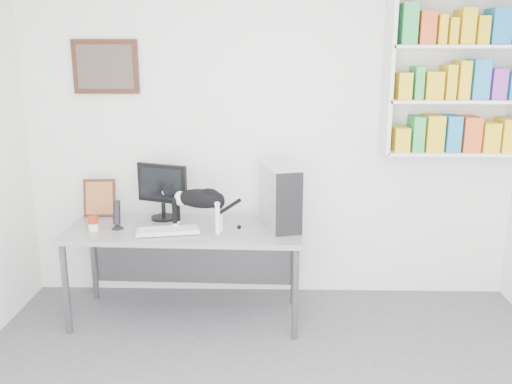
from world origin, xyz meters
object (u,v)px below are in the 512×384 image
Objects in this scene: desk at (186,273)px; cat at (199,209)px; monitor at (163,191)px; keyboard at (168,231)px; pc_tower at (280,197)px; bookshelf at (455,74)px; speaker at (117,214)px; soup_can at (93,223)px; leaning_print at (100,197)px.

cat is (0.12, -0.07, 0.53)m from desk.
keyboard is (0.10, -0.35, -0.21)m from monitor.
bookshelf is at bearing -1.18° from pc_tower.
cat is (0.62, -0.04, 0.05)m from speaker.
speaker is at bearing 155.72° from keyboard.
speaker is 0.18m from soup_can.
pc_tower reaches higher than speaker.
speaker is 0.72× the size of leaning_print.
soup_can is at bearing -170.53° from bookshelf.
speaker is at bearing -118.89° from monitor.
speaker is (-0.39, 0.09, 0.10)m from keyboard.
keyboard is 0.84× the size of cat.
cat is (0.84, -0.36, 0.01)m from leaning_print.
bookshelf reaches higher than cat.
keyboard is 0.27m from cat.
soup_can is (-0.67, -0.08, 0.42)m from desk.
speaker is (-0.50, -0.03, 0.48)m from desk.
monitor is 0.58m from soup_can.
keyboard is at bearing -128.29° from desk.
leaning_print is (-0.62, 0.42, 0.14)m from keyboard.
cat reaches higher than leaning_print.
bookshelf is at bearing -2.77° from leaning_print.
desk is 7.80× the size of speaker.
cat is (-1.92, -0.44, -0.95)m from bookshelf.
leaning_print is (-0.52, 0.07, -0.07)m from monitor.
desk is 3.89× the size of monitor.
cat is at bearing -1.41° from speaker.
cat is at bearing -27.66° from leaning_print.
bookshelf reaches higher than soup_can.
cat is at bearing -167.05° from bookshelf.
desk is at bearing 168.87° from pc_tower.
leaning_print reaches higher than keyboard.
speaker is at bearing 168.83° from pc_tower.
monitor reaches higher than desk.
bookshelf reaches higher than keyboard.
bookshelf is 2.41m from monitor.
monitor is 0.93m from pc_tower.
bookshelf is 2.64× the size of pc_tower.
desk is at bearing 6.74° from soup_can.
pc_tower is at bearing 0.58° from keyboard.
speaker reaches higher than desk.
monitor is at bearing 94.12° from keyboard.
pc_tower is 4.37× the size of soup_can.
keyboard is 0.76m from leaning_print.
soup_can is (-0.56, 0.05, 0.04)m from keyboard.
bookshelf is at bearing 24.26° from monitor.
monitor is at bearing -12.01° from leaning_print.
leaning_print is (-0.72, 0.29, 0.52)m from desk.
keyboard is 0.42m from speaker.
keyboard is (-2.14, -0.50, -1.10)m from bookshelf.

